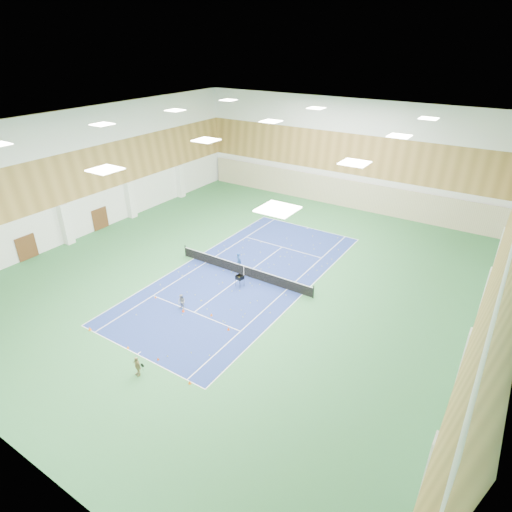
# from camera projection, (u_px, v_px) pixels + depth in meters

# --- Properties ---
(ground) EXTENTS (40.00, 40.00, 0.00)m
(ground) POSITION_uv_depth(u_px,v_px,m) (244.00, 275.00, 35.77)
(ground) COLOR #2D6B3A
(ground) RESTS_ON ground
(room_shell) EXTENTS (36.00, 40.00, 12.00)m
(room_shell) POSITION_uv_depth(u_px,v_px,m) (243.00, 208.00, 33.01)
(room_shell) COLOR white
(room_shell) RESTS_ON ground
(wood_cladding) EXTENTS (36.00, 40.00, 8.00)m
(wood_cladding) POSITION_uv_depth(u_px,v_px,m) (243.00, 183.00, 32.09)
(wood_cladding) COLOR #A17A3C
(wood_cladding) RESTS_ON room_shell
(ceiling_light_grid) EXTENTS (21.40, 25.40, 0.06)m
(ceiling_light_grid) POSITION_uv_depth(u_px,v_px,m) (242.00, 130.00, 30.28)
(ceiling_light_grid) COLOR silver
(ceiling_light_grid) RESTS_ON room_shell
(court_surface) EXTENTS (10.97, 23.77, 0.01)m
(court_surface) POSITION_uv_depth(u_px,v_px,m) (244.00, 275.00, 35.77)
(court_surface) COLOR navy
(court_surface) RESTS_ON ground
(tennis_balls_scatter) EXTENTS (10.57, 22.77, 0.07)m
(tennis_balls_scatter) POSITION_uv_depth(u_px,v_px,m) (244.00, 275.00, 35.75)
(tennis_balls_scatter) COLOR gold
(tennis_balls_scatter) RESTS_ON ground
(tennis_net) EXTENTS (12.80, 0.10, 1.10)m
(tennis_net) POSITION_uv_depth(u_px,v_px,m) (244.00, 270.00, 35.52)
(tennis_net) COLOR black
(tennis_net) RESTS_ON ground
(back_curtain) EXTENTS (35.40, 0.16, 3.20)m
(back_curtain) POSITION_uv_depth(u_px,v_px,m) (340.00, 192.00, 49.74)
(back_curtain) COLOR #C6B793
(back_curtain) RESTS_ON ground
(door_left_a) EXTENTS (0.08, 1.80, 2.20)m
(door_left_a) POSITION_uv_depth(u_px,v_px,m) (27.00, 248.00, 37.97)
(door_left_a) COLOR #593319
(door_left_a) RESTS_ON ground
(door_left_b) EXTENTS (0.08, 1.80, 2.20)m
(door_left_b) POSITION_uv_depth(u_px,v_px,m) (100.00, 219.00, 43.93)
(door_left_b) COLOR #593319
(door_left_b) RESTS_ON ground
(coach) EXTENTS (0.70, 0.59, 1.62)m
(coach) POSITION_uv_depth(u_px,v_px,m) (239.00, 261.00, 36.29)
(coach) COLOR navy
(coach) RESTS_ON ground
(child_court) EXTENTS (0.60, 0.47, 1.22)m
(child_court) POSITION_uv_depth(u_px,v_px,m) (182.00, 302.00, 31.09)
(child_court) COLOR gray
(child_court) RESTS_ON ground
(child_apron) EXTENTS (0.82, 0.46, 1.31)m
(child_apron) POSITION_uv_depth(u_px,v_px,m) (137.00, 366.00, 25.04)
(child_apron) COLOR tan
(child_apron) RESTS_ON ground
(ball_cart) EXTENTS (0.64, 0.64, 0.98)m
(ball_cart) POSITION_uv_depth(u_px,v_px,m) (240.00, 281.00, 34.03)
(ball_cart) COLOR black
(ball_cart) RESTS_ON ground
(cone_svc_a) EXTENTS (0.17, 0.17, 0.19)m
(cone_svc_a) POSITION_uv_depth(u_px,v_px,m) (156.00, 297.00, 32.66)
(cone_svc_a) COLOR #FF600D
(cone_svc_a) RESTS_ON ground
(cone_svc_b) EXTENTS (0.22, 0.22, 0.24)m
(cone_svc_b) POSITION_uv_depth(u_px,v_px,m) (183.00, 310.00, 31.02)
(cone_svc_b) COLOR #FF420D
(cone_svc_b) RESTS_ON ground
(cone_svc_c) EXTENTS (0.20, 0.20, 0.22)m
(cone_svc_c) POSITION_uv_depth(u_px,v_px,m) (211.00, 314.00, 30.59)
(cone_svc_c) COLOR orange
(cone_svc_c) RESTS_ON ground
(cone_svc_d) EXTENTS (0.21, 0.21, 0.23)m
(cone_svc_d) POSITION_uv_depth(u_px,v_px,m) (228.00, 329.00, 29.10)
(cone_svc_d) COLOR #F3510C
(cone_svc_d) RESTS_ON ground
(cone_base_a) EXTENTS (0.22, 0.22, 0.24)m
(cone_base_a) POSITION_uv_depth(u_px,v_px,m) (90.00, 329.00, 29.09)
(cone_base_a) COLOR orange
(cone_base_a) RESTS_ON ground
(cone_base_b) EXTENTS (0.17, 0.17, 0.19)m
(cone_base_b) POSITION_uv_depth(u_px,v_px,m) (128.00, 347.00, 27.41)
(cone_base_b) COLOR orange
(cone_base_b) RESTS_ON ground
(cone_base_c) EXTENTS (0.17, 0.17, 0.19)m
(cone_base_c) POSITION_uv_depth(u_px,v_px,m) (158.00, 359.00, 26.43)
(cone_base_c) COLOR #D8470B
(cone_base_c) RESTS_ON ground
(cone_base_d) EXTENTS (0.20, 0.20, 0.22)m
(cone_base_d) POSITION_uv_depth(u_px,v_px,m) (190.00, 382.00, 24.63)
(cone_base_d) COLOR orange
(cone_base_d) RESTS_ON ground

